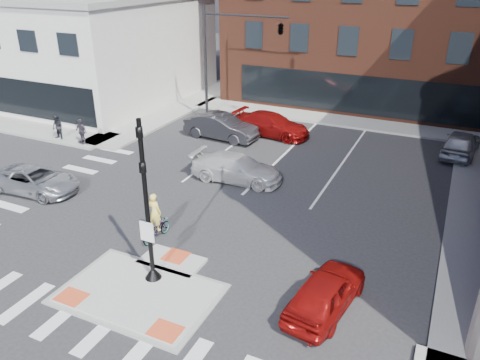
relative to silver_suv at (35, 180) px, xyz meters
The scene contains 18 objects.
ground 10.30m from the silver_suv, 22.50° to the right, with size 120.00×120.00×0.00m, color #28282B.
refuge_island 10.40m from the silver_suv, 23.82° to the right, with size 5.40×4.65×0.13m.
sidewalk_nw 13.49m from the silver_suv, 122.61° to the left, with size 23.50×20.50×0.15m.
sidewalk_n 21.97m from the silver_suv, 55.32° to the left, with size 26.00×3.00×0.15m, color gray.
building_nw 20.64m from the silver_suv, 127.87° to the left, with size 20.40×16.40×14.40m.
building_far_left 48.57m from the silver_suv, 83.47° to the left, with size 10.00×12.00×10.00m, color slate.
building_far_right 53.64m from the silver_suv, 69.72° to the left, with size 12.00×12.00×12.00m, color brown.
signal_pole 10.28m from the silver_suv, 20.44° to the right, with size 0.60×0.60×5.98m.
mast_arm_signal 16.28m from the silver_suv, 66.81° to the left, with size 6.10×2.24×8.00m.
silver_suv is the anchor object (origin of this frame).
red_sedan 15.71m from the silver_suv, ahead, with size 1.61×3.99×1.36m, color #9A100E.
white_pickup 10.13m from the silver_suv, 32.97° to the left, with size 1.97×4.86×1.41m, color silver.
bg_car_dark 11.96m from the silver_suv, 66.39° to the left, with size 1.71×4.90×1.61m, color #232328.
bg_car_silver 23.85m from the silver_suv, 37.17° to the left, with size 1.80×4.46×1.52m, color silver.
bg_car_red 14.94m from the silver_suv, 59.84° to the left, with size 2.11×5.18×1.50m, color maroon.
cyclist 8.08m from the silver_suv, ahead, with size 0.72×1.69×2.10m.
pedestrian_a 7.53m from the silver_suv, 126.31° to the left, with size 0.75×0.59×1.55m, color black.
pedestrian_b 6.57m from the silver_suv, 112.40° to the left, with size 0.93×0.39×1.59m, color #37303B.
Camera 1 is at (8.74, -10.79, 10.43)m, focal length 35.00 mm.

